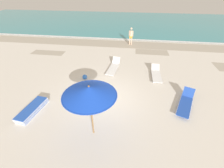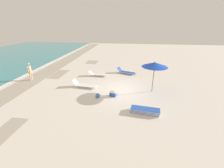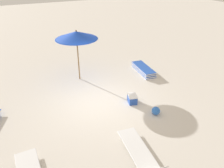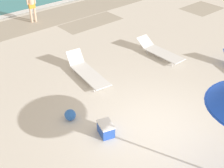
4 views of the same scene
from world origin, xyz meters
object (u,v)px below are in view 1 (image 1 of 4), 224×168
(beachgoer_wading_adult, at_px, (131,35))
(cooler_box, at_px, (85,87))
(beach_umbrella, at_px, (89,91))
(sun_lounger_under_umbrella, at_px, (113,67))
(beach_ball, at_px, (85,77))
(lounger_stack, at_px, (32,109))
(sun_lounger_beside_umbrella, at_px, (186,103))
(sun_lounger_near_water_left, at_px, (156,74))

(beachgoer_wading_adult, bearing_deg, cooler_box, 81.03)
(beach_umbrella, distance_m, sun_lounger_under_umbrella, 6.24)
(beach_umbrella, distance_m, beach_ball, 5.08)
(cooler_box, bearing_deg, lounger_stack, 154.45)
(sun_lounger_under_umbrella, height_order, sun_lounger_beside_umbrella, sun_lounger_under_umbrella)
(beach_ball, bearing_deg, lounger_stack, -116.63)
(cooler_box, bearing_deg, beachgoer_wading_adult, 1.04)
(beachgoer_wading_adult, bearing_deg, sun_lounger_beside_umbrella, 116.36)
(lounger_stack, bearing_deg, sun_lounger_under_umbrella, 62.53)
(sun_lounger_near_water_left, bearing_deg, beach_umbrella, -121.27)
(lounger_stack, relative_size, sun_lounger_beside_umbrella, 0.89)
(beach_umbrella, distance_m, lounger_stack, 4.11)
(sun_lounger_near_water_left, xyz_separation_m, cooler_box, (-4.52, -2.16, -0.02))
(sun_lounger_beside_umbrella, distance_m, sun_lounger_near_water_left, 3.18)
(sun_lounger_near_water_left, bearing_deg, beachgoer_wading_adult, 107.83)
(sun_lounger_near_water_left, bearing_deg, sun_lounger_beside_umbrella, -67.13)
(sun_lounger_near_water_left, xyz_separation_m, beachgoer_wading_adult, (-2.05, 6.43, 0.79))
(beachgoer_wading_adult, distance_m, beach_ball, 8.01)
(beach_umbrella, distance_m, cooler_box, 4.00)
(sun_lounger_near_water_left, relative_size, beach_ball, 6.34)
(sun_lounger_near_water_left, distance_m, beach_ball, 5.01)
(sun_lounger_under_umbrella, distance_m, beachgoer_wading_adult, 6.00)
(lounger_stack, relative_size, beach_ball, 5.80)
(sun_lounger_under_umbrella, bearing_deg, beach_umbrella, -83.66)
(sun_lounger_under_umbrella, relative_size, sun_lounger_near_water_left, 1.07)
(beach_umbrella, relative_size, sun_lounger_under_umbrella, 1.13)
(sun_lounger_under_umbrella, distance_m, beach_ball, 2.38)
(lounger_stack, xyz_separation_m, sun_lounger_under_umbrella, (3.51, 5.05, 0.05))
(sun_lounger_beside_umbrella, bearing_deg, beach_umbrella, -129.98)
(sun_lounger_beside_umbrella, bearing_deg, sun_lounger_under_umbrella, 163.21)
(sun_lounger_near_water_left, bearing_deg, cooler_box, -154.30)
(sun_lounger_under_umbrella, bearing_deg, beach_ball, -130.75)
(sun_lounger_beside_umbrella, distance_m, cooler_box, 5.80)
(beachgoer_wading_adult, relative_size, cooler_box, 3.04)
(sun_lounger_under_umbrella, relative_size, beach_ball, 6.78)
(sun_lounger_beside_umbrella, bearing_deg, beachgoer_wading_adult, 131.40)
(beach_umbrella, xyz_separation_m, beach_ball, (-1.67, 4.29, -2.14))
(sun_lounger_under_umbrella, xyz_separation_m, cooler_box, (-1.39, -2.74, -0.03))
(beach_umbrella, distance_m, sun_lounger_near_water_left, 6.56)
(sun_lounger_under_umbrella, relative_size, sun_lounger_beside_umbrella, 1.04)
(lounger_stack, distance_m, sun_lounger_beside_umbrella, 8.02)
(sun_lounger_under_umbrella, height_order, beach_ball, sun_lounger_under_umbrella)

